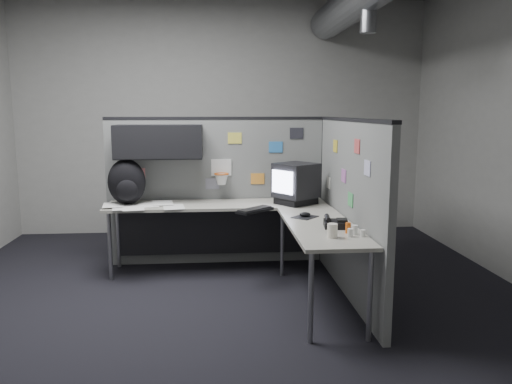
{
  "coord_description": "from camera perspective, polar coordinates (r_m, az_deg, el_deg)",
  "views": [
    {
      "loc": [
        -0.13,
        -4.19,
        1.69
      ],
      "look_at": [
        0.26,
        0.35,
        0.95
      ],
      "focal_mm": 35.0,
      "sensor_mm": 36.0,
      "label": 1
    }
  ],
  "objects": [
    {
      "name": "room",
      "position": [
        4.26,
        4.58,
        14.66
      ],
      "size": [
        5.62,
        5.62,
        3.22
      ],
      "color": "black",
      "rests_on": "ground"
    },
    {
      "name": "partition_back",
      "position": [
        5.46,
        -6.11,
        1.88
      ],
      "size": [
        2.44,
        0.42,
        1.63
      ],
      "color": "slate",
      "rests_on": "ground"
    },
    {
      "name": "partition_right",
      "position": [
        4.65,
        10.57,
        -1.73
      ],
      "size": [
        0.07,
        2.23,
        1.63
      ],
      "color": "slate",
      "rests_on": "ground"
    },
    {
      "name": "desk",
      "position": [
        5.01,
        -1.58,
        -3.19
      ],
      "size": [
        2.31,
        2.11,
        0.73
      ],
      "color": "#A5A295",
      "rests_on": "ground"
    },
    {
      "name": "monitor",
      "position": [
        5.21,
        4.59,
        1.03
      ],
      "size": [
        0.52,
        0.52,
        0.43
      ],
      "rotation": [
        0.0,
        0.0,
        -0.16
      ],
      "color": "black",
      "rests_on": "desk"
    },
    {
      "name": "keyboard",
      "position": [
        4.82,
        -0.13,
        -2.07
      ],
      "size": [
        0.39,
        0.38,
        0.04
      ],
      "rotation": [
        0.0,
        0.0,
        -0.03
      ],
      "color": "black",
      "rests_on": "desk"
    },
    {
      "name": "mouse",
      "position": [
        4.59,
        5.63,
        -2.69
      ],
      "size": [
        0.27,
        0.28,
        0.05
      ],
      "rotation": [
        0.0,
        0.0,
        0.04
      ],
      "color": "black",
      "rests_on": "desk"
    },
    {
      "name": "phone",
      "position": [
        4.22,
        9.0,
        -3.52
      ],
      "size": [
        0.21,
        0.23,
        0.1
      ],
      "rotation": [
        0.0,
        0.0,
        -0.31
      ],
      "color": "black",
      "rests_on": "desk"
    },
    {
      "name": "bottles",
      "position": [
        3.99,
        11.02,
        -4.33
      ],
      "size": [
        0.15,
        0.16,
        0.09
      ],
      "rotation": [
        0.0,
        0.0,
        0.18
      ],
      "color": "silver",
      "rests_on": "desk"
    },
    {
      "name": "cup",
      "position": [
        3.87,
        8.72,
        -4.4
      ],
      "size": [
        0.1,
        0.1,
        0.11
      ],
      "primitive_type": "cylinder",
      "rotation": [
        0.0,
        0.0,
        0.35
      ],
      "color": "white",
      "rests_on": "desk"
    },
    {
      "name": "papers",
      "position": [
        5.2,
        -12.82,
        -1.55
      ],
      "size": [
        0.86,
        0.59,
        0.02
      ],
      "rotation": [
        0.0,
        0.0,
        0.15
      ],
      "color": "white",
      "rests_on": "desk"
    },
    {
      "name": "backpack",
      "position": [
        5.31,
        -14.56,
        1.04
      ],
      "size": [
        0.43,
        0.41,
        0.47
      ],
      "rotation": [
        0.0,
        0.0,
        -0.17
      ],
      "color": "black",
      "rests_on": "desk"
    }
  ]
}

